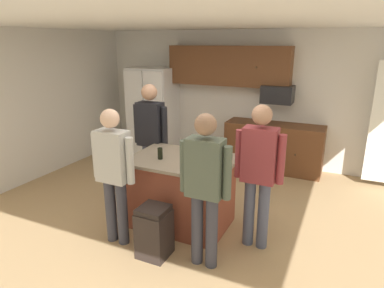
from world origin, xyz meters
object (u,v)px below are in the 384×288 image
(microwave_over_range, at_px, (278,94))
(person_guest_by_door, at_px, (259,168))
(person_guest_left, at_px, (205,182))
(glass_pilsner, at_px, (186,145))
(person_guest_right, at_px, (113,169))
(glass_dark_ale, at_px, (221,151))
(person_elder_center, at_px, (151,134))
(refrigerator, at_px, (153,112))
(trash_bin, at_px, (154,232))
(glass_stout_tall, at_px, (160,153))
(kitchen_island, at_px, (182,192))

(microwave_over_range, bearing_deg, person_guest_by_door, -82.25)
(person_guest_left, xyz_separation_m, glass_pilsner, (-0.71, 0.99, 0.03))
(person_guest_right, distance_m, glass_dark_ale, 1.40)
(person_guest_by_door, bearing_deg, glass_pilsner, -14.91)
(person_elder_center, distance_m, glass_pilsner, 0.72)
(refrigerator, relative_size, glass_pilsner, 11.81)
(trash_bin, bearing_deg, person_guest_right, 174.38)
(person_elder_center, height_order, glass_pilsner, person_elder_center)
(glass_dark_ale, distance_m, glass_stout_tall, 0.80)
(glass_pilsner, bearing_deg, glass_stout_tall, -107.64)
(glass_stout_tall, bearing_deg, person_guest_by_door, 2.56)
(microwave_over_range, bearing_deg, glass_dark_ale, -95.90)
(person_guest_left, height_order, person_elder_center, person_elder_center)
(microwave_over_range, distance_m, person_guest_right, 3.56)
(microwave_over_range, xyz_separation_m, kitchen_island, (-0.65, -2.61, -0.97))
(kitchen_island, bearing_deg, person_elder_center, 146.32)
(microwave_over_range, distance_m, person_elder_center, 2.56)
(person_guest_right, xyz_separation_m, glass_pilsner, (0.43, 1.02, 0.06))
(refrigerator, xyz_separation_m, glass_pilsner, (1.85, -2.17, 0.09))
(person_guest_by_door, xyz_separation_m, glass_dark_ale, (-0.60, 0.40, 0.01))
(trash_bin, bearing_deg, glass_stout_tall, 112.99)
(microwave_over_range, distance_m, person_guest_left, 3.31)
(refrigerator, xyz_separation_m, person_guest_by_door, (2.97, -2.56, 0.07))
(person_elder_center, relative_size, person_guest_right, 1.08)
(glass_dark_ale, bearing_deg, kitchen_island, -142.46)
(person_guest_by_door, height_order, person_elder_center, person_elder_center)
(kitchen_island, height_order, person_guest_left, person_guest_left)
(refrigerator, xyz_separation_m, kitchen_island, (1.95, -2.49, -0.45))
(person_guest_by_door, height_order, person_guest_right, person_guest_by_door)
(trash_bin, bearing_deg, microwave_over_range, 79.47)
(person_guest_left, height_order, trash_bin, person_guest_left)
(refrigerator, height_order, person_elder_center, refrigerator)
(person_guest_right, bearing_deg, glass_stout_tall, 10.17)
(kitchen_island, xyz_separation_m, glass_pilsner, (-0.10, 0.31, 0.54))
(refrigerator, xyz_separation_m, person_elder_center, (1.16, -1.96, 0.12))
(person_guest_by_door, distance_m, glass_dark_ale, 0.72)
(kitchen_island, bearing_deg, glass_stout_tall, -151.18)
(refrigerator, height_order, person_guest_right, refrigerator)
(microwave_over_range, distance_m, trash_bin, 3.62)
(glass_stout_tall, bearing_deg, person_elder_center, 129.57)
(refrigerator, relative_size, glass_dark_ale, 13.41)
(person_guest_right, relative_size, trash_bin, 2.73)
(kitchen_island, xyz_separation_m, person_guest_left, (0.60, -0.67, 0.51))
(microwave_over_range, bearing_deg, person_guest_left, -90.83)
(person_guest_left, bearing_deg, kitchen_island, -0.00)
(person_guest_left, bearing_deg, trash_bin, 57.21)
(kitchen_island, height_order, glass_dark_ale, glass_dark_ale)
(microwave_over_range, distance_m, person_guest_by_door, 2.74)
(person_guest_by_door, distance_m, person_guest_left, 0.73)
(glass_pilsner, relative_size, glass_dark_ale, 1.14)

